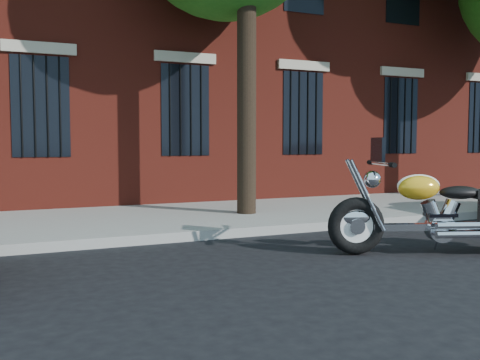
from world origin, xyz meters
name	(u,v)px	position (x,y,z in m)	size (l,w,h in m)	color
ground	(301,251)	(0.00, 0.00, 0.00)	(120.00, 120.00, 0.00)	black
curb	(258,231)	(0.00, 1.38, 0.07)	(40.00, 0.16, 0.15)	gray
sidewalk	(215,216)	(0.00, 3.26, 0.07)	(40.00, 3.60, 0.15)	gray
motorcycle	(448,215)	(1.70, -0.93, 0.52)	(2.82, 1.56, 1.55)	black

